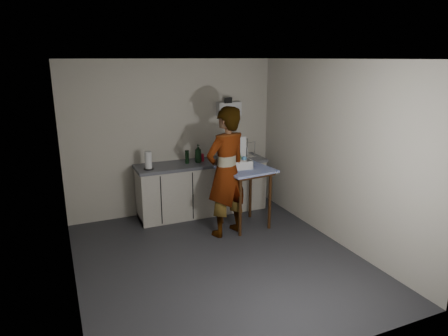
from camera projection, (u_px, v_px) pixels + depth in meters
name	position (u px, v px, depth m)	size (l,w,h in m)	color
ground	(219.00, 260.00, 5.35)	(4.00, 4.00, 0.00)	#28292D
wall_back	(173.00, 138.00, 6.76)	(3.60, 0.02, 2.60)	beige
wall_right	(334.00, 153.00, 5.68)	(0.02, 4.00, 2.60)	beige
wall_left	(66.00, 184.00, 4.31)	(0.02, 4.00, 2.60)	beige
ceiling	(218.00, 59.00, 4.65)	(3.60, 4.00, 0.01)	white
kitchen_counter	(202.00, 189.00, 6.89)	(2.24, 0.62, 0.91)	black
wall_shelf	(229.00, 109.00, 6.96)	(0.42, 0.18, 0.37)	silver
side_table	(246.00, 176.00, 6.21)	(0.82, 0.82, 0.96)	#3D200E
standing_man	(226.00, 172.00, 5.90)	(0.71, 0.47, 1.96)	#B2A593
soap_bottle	(198.00, 153.00, 6.69)	(0.12, 0.12, 0.31)	black
soda_can	(202.00, 157.00, 6.79)	(0.07, 0.07, 0.13)	red
dark_bottle	(187.00, 157.00, 6.63)	(0.07, 0.07, 0.22)	black
paper_towel	(148.00, 161.00, 6.28)	(0.16, 0.16, 0.28)	black
dish_rack	(241.00, 153.00, 7.06)	(0.43, 0.32, 0.30)	silver
bakery_box	(239.00, 161.00, 6.20)	(0.35, 0.36, 0.45)	silver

